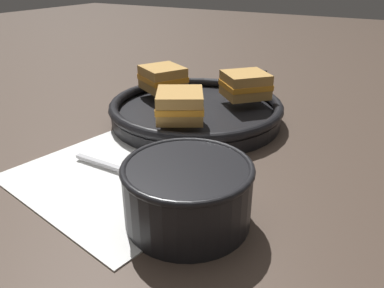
{
  "coord_description": "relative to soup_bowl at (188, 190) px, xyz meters",
  "views": [
    {
      "loc": [
        0.29,
        -0.39,
        0.27
      ],
      "look_at": [
        0.05,
        0.03,
        0.04
      ],
      "focal_mm": 35.0,
      "sensor_mm": 36.0,
      "label": 1
    }
  ],
  "objects": [
    {
      "name": "spoon",
      "position": [
        -0.11,
        0.04,
        -0.03
      ],
      "size": [
        0.15,
        0.03,
        0.01
      ],
      "rotation": [
        0.0,
        0.0,
        -0.01
      ],
      "color": "silver",
      "rests_on": "napkin"
    },
    {
      "name": "sandwich_far_left",
      "position": [
        -0.12,
        0.18,
        0.02
      ],
      "size": [
        0.11,
        0.11,
        0.05
      ],
      "rotation": [
        0.0,
        0.0,
        6.82
      ],
      "color": "#C18E47",
      "rests_on": "skillet"
    },
    {
      "name": "sandwich_near_right",
      "position": [
        -0.24,
        0.3,
        0.02
      ],
      "size": [
        0.11,
        0.11,
        0.05
      ],
      "rotation": [
        0.0,
        0.0,
        4.22
      ],
      "color": "#C18E47",
      "rests_on": "skillet"
    },
    {
      "name": "skillet",
      "position": [
        -0.14,
        0.28,
        -0.02
      ],
      "size": [
        0.33,
        0.46,
        0.04
      ],
      "color": "black",
      "rests_on": "ground_plane"
    },
    {
      "name": "ground_plane",
      "position": [
        -0.11,
        0.08,
        -0.04
      ],
      "size": [
        4.0,
        4.0,
        0.0
      ],
      "primitive_type": "plane",
      "color": "#47382D"
    },
    {
      "name": "napkin",
      "position": [
        -0.13,
        0.03,
        -0.04
      ],
      "size": [
        0.31,
        0.28,
        0.0
      ],
      "color": "white",
      "rests_on": "ground_plane"
    },
    {
      "name": "soup_bowl",
      "position": [
        0.0,
        0.0,
        0.0
      ],
      "size": [
        0.15,
        0.15,
        0.07
      ],
      "color": "black",
      "rests_on": "ground_plane"
    },
    {
      "name": "sandwich_near_left",
      "position": [
        -0.07,
        0.34,
        0.02
      ],
      "size": [
        0.11,
        0.11,
        0.05
      ],
      "rotation": [
        0.0,
        0.0,
        2.39
      ],
      "color": "#C18E47",
      "rests_on": "skillet"
    }
  ]
}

